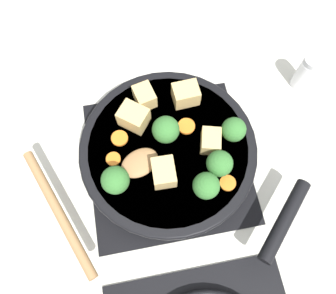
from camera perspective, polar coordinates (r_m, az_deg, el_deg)
The scene contains 19 objects.
ground_plane at distance 0.65m, azimuth 0.00°, elevation -2.57°, with size 2.40×2.40×0.00m, color silver.
front_burner_grate at distance 0.64m, azimuth 0.00°, elevation -2.23°, with size 0.31×0.31×0.03m.
skillet_pan at distance 0.60m, azimuth 0.16°, elevation -0.93°, with size 0.39×0.38×0.06m.
wooden_spoon at distance 0.56m, azimuth -12.70°, elevation -7.36°, with size 0.24×0.23×0.02m.
tofu_cube_center_large at distance 0.58m, azimuth -6.00°, elevation 5.19°, with size 0.05×0.04×0.04m, color #DBB770.
tofu_cube_near_handle at distance 0.57m, azimuth 7.44°, elevation 1.04°, with size 0.04×0.03×0.03m, color #DBB770.
tofu_cube_east_chunk at distance 0.60m, azimuth 3.11°, elevation 9.15°, with size 0.05×0.04×0.04m, color #DBB770.
tofu_cube_west_chunk at distance 0.54m, azimuth -0.74°, elevation -4.48°, with size 0.05×0.04×0.04m, color #DBB770.
tofu_cube_back_piece at distance 0.60m, azimuth -4.11°, elevation 8.76°, with size 0.04×0.03×0.03m, color #DBB770.
broccoli_floret_near_spoon at distance 0.57m, azimuth 11.26°, elevation 3.38°, with size 0.04×0.04×0.05m.
broccoli_floret_center_top at distance 0.53m, azimuth 6.67°, elevation -6.72°, with size 0.04×0.04×0.05m.
broccoli_floret_east_rim at distance 0.54m, azimuth -9.16°, elevation -5.71°, with size 0.05×0.05×0.05m.
broccoli_floret_west_rim at distance 0.56m, azimuth -0.41°, elevation 3.02°, with size 0.05×0.05×0.05m.
broccoli_floret_north_edge at distance 0.54m, azimuth 8.97°, elevation -2.86°, with size 0.04×0.04×0.05m.
carrot_slice_orange_thin at distance 0.59m, azimuth -8.42°, elevation 1.52°, with size 0.03×0.03×0.01m, color orange.
carrot_slice_near_center at distance 0.56m, azimuth 10.35°, elevation -6.19°, with size 0.03×0.03×0.01m, color orange.
carrot_slice_edge_slice at distance 0.58m, azimuth -9.49°, elevation -2.08°, with size 0.03×0.03×0.01m, color orange.
carrot_slice_under_broccoli at distance 0.59m, azimuth 3.22°, elevation 3.63°, with size 0.03×0.03×0.01m, color orange.
salt_shaker at distance 0.75m, azimuth 22.77°, elevation 11.86°, with size 0.04×0.04×0.09m.
Camera 1 is at (0.04, 0.21, 0.62)m, focal length 35.00 mm.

